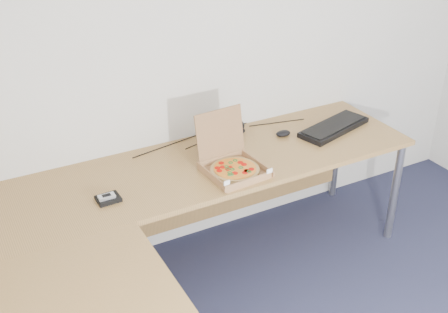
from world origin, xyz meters
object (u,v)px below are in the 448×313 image
drinking_glass (232,132)px  wallet (108,199)px  keyboard (334,127)px  desk (186,222)px  pizza_box (233,166)px

drinking_glass → wallet: size_ratio=0.93×
keyboard → wallet: bearing=168.7°
drinking_glass → wallet: 0.92m
desk → pizza_box: 0.50m
wallet → drinking_glass: bearing=16.5°
desk → keyboard: size_ratio=4.93×
pizza_box → wallet: (-0.69, 0.05, -0.03)m
drinking_glass → pizza_box: bearing=-117.7°
pizza_box → drinking_glass: bearing=57.9°
pizza_box → keyboard: bearing=6.9°
desk → keyboard: 1.31m
desk → keyboard: bearing=19.5°
pizza_box → keyboard: 0.83m
keyboard → wallet: 1.52m
keyboard → drinking_glass: bearing=148.7°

